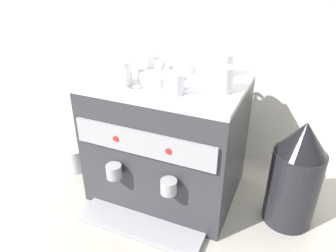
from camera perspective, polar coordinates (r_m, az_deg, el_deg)
name	(u,v)px	position (r m, az deg, el deg)	size (l,w,h in m)	color
ground_plane	(168,187)	(1.41, 0.00, -10.77)	(4.00, 4.00, 0.00)	#9E998E
tiled_backsplash_wall	(201,44)	(1.49, 5.99, 14.38)	(2.80, 0.03, 1.07)	silver
espresso_machine	(168,139)	(1.27, -0.08, -2.31)	(0.56, 0.52, 0.49)	#2D2D33
ceramic_cup_0	(175,83)	(1.03, 1.30, 7.58)	(0.10, 0.07, 0.07)	white
ceramic_cup_1	(146,65)	(1.19, -3.90, 10.82)	(0.10, 0.08, 0.08)	white
ceramic_cup_2	(221,79)	(1.06, 9.37, 8.27)	(0.10, 0.10, 0.08)	white
ceramic_cup_3	(205,72)	(1.14, 6.65, 9.50)	(0.08, 0.09, 0.07)	white
ceramic_cup_4	(123,73)	(1.12, -8.10, 9.29)	(0.09, 0.09, 0.08)	white
ceramic_cup_5	(222,64)	(1.22, 9.53, 10.80)	(0.09, 0.11, 0.08)	white
ceramic_bowl_0	(182,67)	(1.26, 2.46, 10.51)	(0.10, 0.10, 0.03)	beige
ceramic_bowl_1	(154,80)	(1.11, -2.43, 8.23)	(0.10, 0.10, 0.04)	beige
coffee_grinder	(295,175)	(1.23, 21.77, -8.11)	(0.18, 0.18, 0.41)	black
milk_pitcher	(76,159)	(1.54, -16.13, -5.70)	(0.09, 0.09, 0.11)	#B7B7BC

